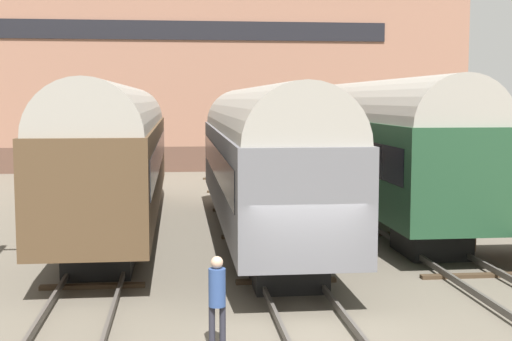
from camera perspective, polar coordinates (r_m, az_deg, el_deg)
name	(u,v)px	position (r m, az deg, el deg)	size (l,w,h in m)	color
ground_plane	(307,318)	(15.74, 4.10, -11.70)	(200.00, 200.00, 0.00)	#60594C
track_left	(76,319)	(15.61, -14.24, -11.46)	(2.60, 60.00, 0.26)	#4C4742
track_middle	(307,312)	(15.70, 4.10, -11.20)	(2.60, 60.00, 0.26)	#4C4742
train_car_grey	(261,154)	(23.59, 0.40, 1.34)	(3.05, 17.45, 5.13)	black
train_car_brown	(117,148)	(25.80, -11.06, 1.79)	(3.00, 18.80, 5.24)	black
train_car_green	(385,144)	(26.78, 10.30, 2.12)	(3.12, 15.20, 5.43)	black
person_worker	(217,294)	(13.49, -3.13, -9.82)	(0.32, 0.32, 1.81)	#282833
warehouse_building	(177,51)	(53.29, -6.35, 9.51)	(38.82, 13.89, 16.51)	brown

